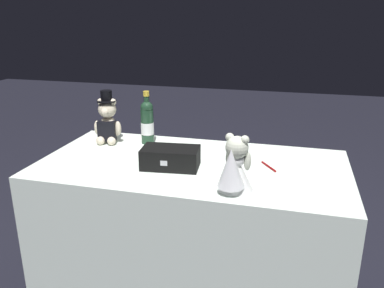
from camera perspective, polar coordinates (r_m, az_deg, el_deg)
name	(u,v)px	position (r m, az deg, el deg)	size (l,w,h in m)	color
reception_table	(192,230)	(2.14, 0.00, -12.29)	(1.52, 0.78, 0.76)	white
teddy_bear_groom	(108,122)	(2.30, -12.06, 3.14)	(0.16, 0.14, 0.30)	beige
teddy_bear_bride	(235,167)	(1.65, 6.18, -3.29)	(0.16, 0.20, 0.24)	white
champagne_bottle	(147,122)	(2.25, -6.47, 3.23)	(0.07, 0.07, 0.30)	#1E3D28
signing_pen	(268,166)	(1.96, 10.91, -3.15)	(0.08, 0.12, 0.01)	maroon
gift_case_black	(170,158)	(1.91, -3.12, -1.98)	(0.29, 0.18, 0.10)	black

